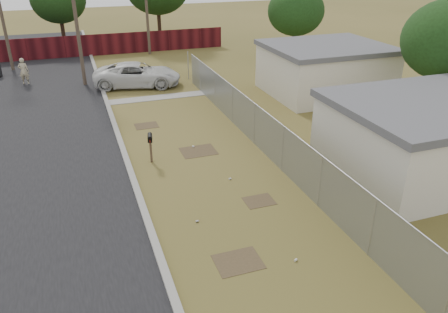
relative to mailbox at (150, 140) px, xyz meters
name	(u,v)px	position (x,y,z in m)	size (l,w,h in m)	color
ground	(212,182)	(1.96, -2.62, -1.04)	(120.00, 120.00, 0.00)	brown
street	(39,131)	(-4.80, 5.43, -1.02)	(15.10, 60.00, 0.12)	black
chainlink_fence	(272,144)	(5.08, -1.59, -0.24)	(0.10, 27.06, 2.02)	#94959C
privacy_fence	(53,48)	(-4.04, 22.38, -0.14)	(30.00, 0.12, 1.80)	#4E1015
utility_poles	(77,5)	(-1.71, 18.05, 3.65)	(12.60, 8.24, 9.00)	#4D4033
houses	(371,97)	(11.66, 0.52, 0.52)	(9.30, 17.24, 3.10)	silver
horizon_trees	(133,0)	(2.80, 20.94, 3.59)	(33.32, 31.94, 7.78)	#382419
mailbox	(150,140)	(0.00, 0.00, 0.00)	(0.29, 0.58, 1.32)	brown
pickup_truck	(137,75)	(1.36, 11.85, -0.25)	(2.64, 5.72, 1.59)	silver
pedestrian	(24,71)	(-5.89, 14.96, -0.14)	(0.66, 0.43, 1.81)	tan
scattered_litter	(230,213)	(1.82, -5.10, -1.00)	(2.35, 11.41, 0.07)	silver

